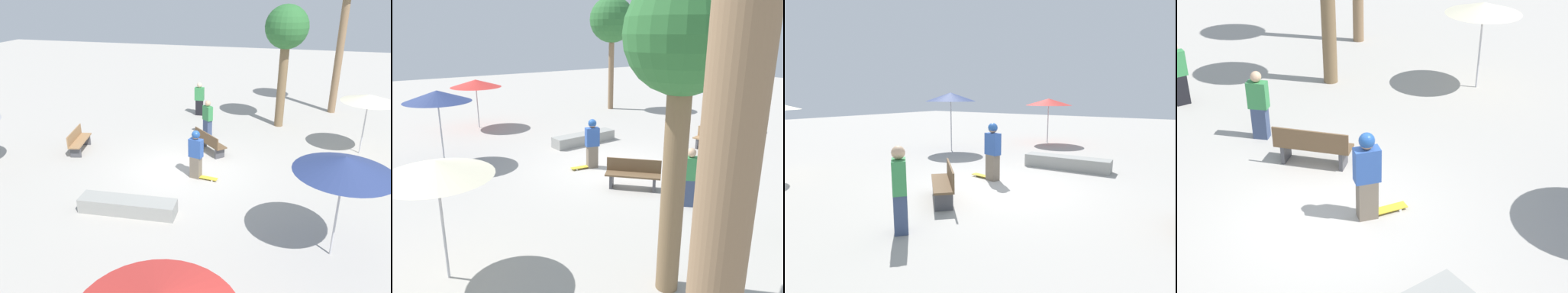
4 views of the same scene
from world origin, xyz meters
The scene contains 13 objects.
ground_plane centered at (0.00, 0.00, 0.00)m, with size 60.00×60.00×0.00m, color #ADA8A0.
skater_main centered at (0.40, 0.49, 0.90)m, with size 0.35×0.49×1.67m.
skateboard centered at (0.45, 0.84, 0.06)m, with size 0.30×0.82×0.07m.
concrete_ledge centered at (2.98, -0.84, 0.21)m, with size 0.80×2.81×0.42m.
bench_near centered at (-1.74, 0.48, 0.43)m, with size 1.44×1.44×0.85m.
bench_far centered at (-0.65, -4.48, 0.43)m, with size 1.66×0.78×0.85m.
shade_umbrella_grey centered at (1.69, -7.28, 1.95)m, with size 2.36×2.36×2.17m.
shade_umbrella_navy centered at (3.48, 4.61, 2.38)m, with size 2.22×2.22×2.57m.
shade_umbrella_red centered at (8.03, 1.91, 2.11)m, with size 2.34×2.34×2.29m.
shade_umbrella_cream centered at (-3.17, 6.11, 2.17)m, with size 1.98×1.98×2.32m.
palm_tree_center_right centered at (8.36, -6.17, 4.99)m, with size 2.51×2.51×6.33m.
palm_tree_left centered at (-5.61, 2.90, 4.17)m, with size 1.84×1.84×5.31m.
bystander_far centered at (-3.45, 0.02, 0.79)m, with size 0.47×0.48×1.58m.
Camera 2 is at (-9.73, 7.29, 4.42)m, focal length 35.00 mm.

